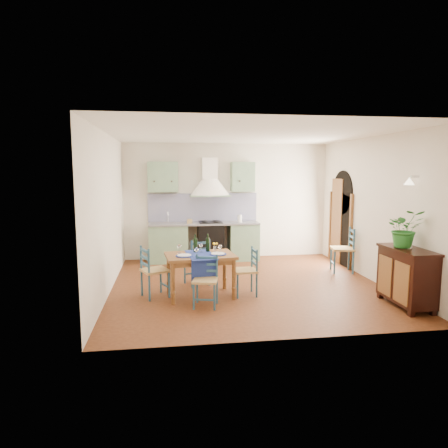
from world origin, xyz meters
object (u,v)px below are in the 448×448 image
(sideboard, at_px, (406,275))
(potted_plant, at_px, (405,229))
(chair_near, at_px, (206,280))
(dining_table, at_px, (201,259))

(sideboard, bearing_deg, potted_plant, 99.99)
(chair_near, relative_size, sideboard, 0.77)
(dining_table, xyz_separation_m, potted_plant, (3.16, -0.88, 0.59))
(chair_near, xyz_separation_m, sideboard, (3.14, -0.46, 0.09))
(potted_plant, bearing_deg, dining_table, 164.49)
(dining_table, distance_m, potted_plant, 3.34)
(chair_near, bearing_deg, dining_table, 94.32)
(chair_near, height_order, sideboard, sideboard)
(chair_near, height_order, potted_plant, potted_plant)
(sideboard, height_order, potted_plant, potted_plant)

